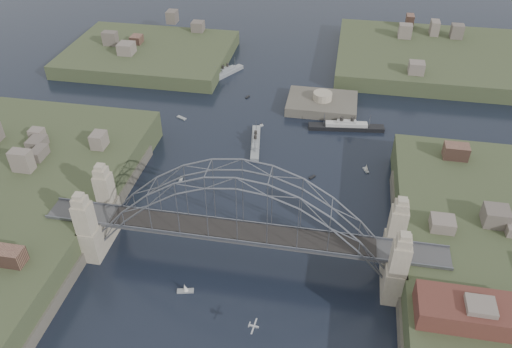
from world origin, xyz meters
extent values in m
plane|color=black|center=(0.00, 0.00, 0.00)|extent=(500.00, 500.00, 0.00)
cube|color=#444446|center=(0.00, 0.00, 8.00)|extent=(84.00, 6.00, 0.70)
cube|color=slate|center=(0.00, -3.00, 8.55)|extent=(84.00, 0.25, 0.50)
cube|color=slate|center=(0.00, 3.00, 8.55)|extent=(84.00, 0.25, 0.50)
cube|color=black|center=(0.00, 0.00, 8.55)|extent=(55.20, 5.20, 0.35)
cube|color=gray|center=(-31.50, -5.00, 8.85)|extent=(3.40, 3.40, 17.70)
cube|color=gray|center=(-31.50, 5.00, 8.85)|extent=(3.40, 3.40, 17.70)
cube|color=gray|center=(31.50, -5.00, 8.85)|extent=(3.40, 3.40, 17.70)
cube|color=gray|center=(31.50, 5.00, 8.85)|extent=(3.40, 3.40, 17.70)
cube|color=gray|center=(-31.50, 0.00, 4.00)|extent=(4.08, 13.80, 8.00)
cube|color=gray|center=(31.50, 0.00, 4.00)|extent=(4.08, 13.80, 8.00)
cube|color=#4D483E|center=(-35.50, 0.00, 1.00)|extent=(6.00, 70.00, 4.00)
cube|color=#4D483E|center=(35.50, 0.00, 1.00)|extent=(6.00, 70.00, 4.00)
cube|color=#374226|center=(-55.00, 95.00, 0.50)|extent=(60.00, 45.00, 9.00)
cube|color=#374226|center=(50.00, 110.00, 0.75)|extent=(70.00, 55.00, 9.50)
cube|color=#4D483E|center=(12.00, 70.00, -0.50)|extent=(22.00, 16.00, 7.00)
cylinder|color=gray|center=(12.00, 70.00, 4.20)|extent=(6.00, 6.00, 2.40)
cube|color=#592D26|center=(44.00, -14.00, 10.00)|extent=(20.00, 8.00, 4.00)
cube|color=gray|center=(-5.06, 45.02, 0.39)|extent=(4.87, 17.63, 1.55)
cube|color=gray|center=(-5.06, 45.02, 1.55)|extent=(3.14, 9.77, 1.17)
cube|color=gray|center=(-5.06, 45.02, 2.43)|extent=(1.91, 4.51, 0.78)
cylinder|color=black|center=(-4.88, 43.81, 3.11)|extent=(0.84, 0.84, 1.55)
cylinder|color=black|center=(-5.24, 46.23, 3.11)|extent=(0.84, 0.84, 1.55)
cylinder|color=slate|center=(-4.29, 39.83, 2.91)|extent=(0.16, 0.16, 3.88)
cylinder|color=slate|center=(-5.82, 50.21, 2.91)|extent=(0.16, 0.16, 3.88)
cube|color=gray|center=(-23.76, 87.35, 0.42)|extent=(10.44, 15.67, 1.68)
cube|color=gray|center=(-23.76, 87.35, 1.68)|extent=(6.14, 8.85, 1.26)
cube|color=gray|center=(-23.76, 87.35, 2.62)|extent=(3.21, 4.27, 0.84)
cylinder|color=black|center=(-24.36, 86.34, 3.36)|extent=(0.83, 0.83, 1.68)
cylinder|color=black|center=(-23.17, 88.37, 3.36)|extent=(0.83, 0.83, 1.68)
cylinder|color=slate|center=(-26.30, 83.00, 3.15)|extent=(0.17, 0.17, 4.20)
cylinder|color=slate|center=(-21.23, 91.71, 3.15)|extent=(0.17, 0.17, 4.20)
cube|color=black|center=(20.21, 58.20, 0.41)|extent=(22.74, 5.71, 1.64)
cube|color=#BAB9B6|center=(20.21, 58.20, 1.64)|extent=(12.58, 3.75, 1.23)
cube|color=#BAB9B6|center=(20.21, 58.20, 2.56)|extent=(5.79, 2.34, 0.82)
cylinder|color=black|center=(18.65, 58.02, 3.28)|extent=(1.11, 1.11, 1.64)
cylinder|color=black|center=(21.78, 58.39, 3.28)|extent=(1.11, 1.11, 1.64)
cylinder|color=slate|center=(13.50, 57.41, 3.07)|extent=(0.16, 0.16, 4.10)
cylinder|color=slate|center=(26.93, 59.00, 3.07)|extent=(0.16, 0.16, 4.10)
cube|color=#BABCC2|center=(6.57, -20.00, 5.03)|extent=(1.76, 0.47, 0.30)
cube|color=#BABCC2|center=(6.57, -20.00, 5.08)|extent=(0.61, 3.49, 0.07)
cube|color=#BABCC2|center=(5.70, -19.91, 5.19)|extent=(0.27, 1.10, 0.38)
cube|color=#BAB9B6|center=(-21.21, 25.09, 0.15)|extent=(0.94, 2.43, 0.45)
cube|color=#BAB9B6|center=(-21.21, 25.09, 0.55)|extent=(0.76, 1.47, 0.40)
cylinder|color=black|center=(-21.21, 25.09, 1.00)|extent=(0.16, 0.16, 0.70)
cube|color=#BAB9B6|center=(12.46, 32.18, 0.15)|extent=(1.73, 1.98, 0.45)
cube|color=#BAB9B6|center=(-9.34, -10.58, 0.15)|extent=(3.56, 1.88, 0.45)
cylinder|color=slate|center=(-9.34, -10.58, 1.20)|extent=(0.08, 0.08, 2.20)
cone|color=silver|center=(-9.34, -10.58, 1.20)|extent=(1.44, 1.26, 1.92)
cube|color=#BAB9B6|center=(26.31, 37.83, 0.15)|extent=(1.82, 2.53, 0.45)
cylinder|color=slate|center=(26.31, 37.83, 1.20)|extent=(0.08, 0.08, 2.20)
cone|color=silver|center=(26.31, 37.83, 1.20)|extent=(1.45, 1.56, 1.92)
cube|color=#BAB9B6|center=(-30.42, 55.43, 0.15)|extent=(3.44, 2.50, 0.45)
cube|color=#BAB9B6|center=(-5.15, 55.14, 0.15)|extent=(1.35, 1.25, 0.45)
cube|color=#BAB9B6|center=(-5.15, 55.14, 0.55)|extent=(0.88, 0.84, 0.40)
cylinder|color=black|center=(-5.15, 55.14, 1.00)|extent=(0.16, 0.16, 0.70)
cube|color=#BAB9B6|center=(-12.79, 72.46, 0.15)|extent=(1.23, 2.04, 0.45)
cube|color=#BAB9B6|center=(32.78, 16.70, 0.15)|extent=(2.46, 1.35, 0.45)
camera|label=1|loc=(16.92, -74.80, 80.63)|focal=35.57mm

